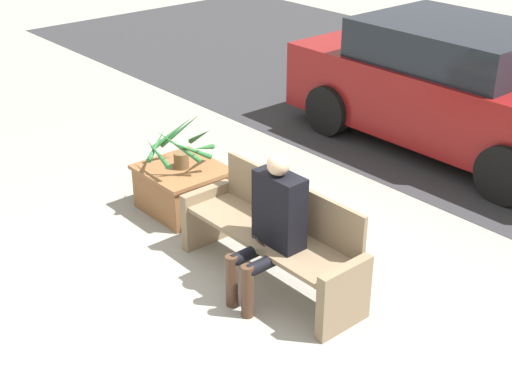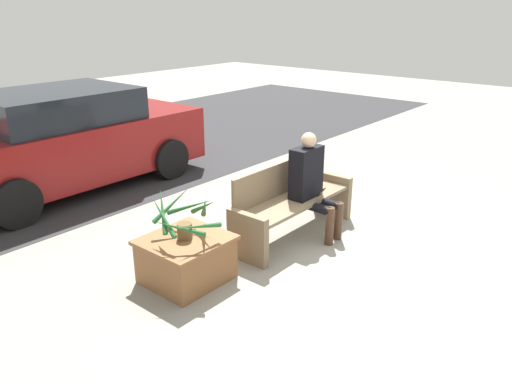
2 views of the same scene
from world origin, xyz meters
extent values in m
plane|color=gray|center=(0.00, 0.00, 0.00)|extent=(30.00, 30.00, 0.00)
cube|color=#7A664C|center=(-0.87, 0.37, 0.29)|extent=(0.09, 0.55, 0.58)
cube|color=#7A664C|center=(0.91, 0.37, 0.29)|extent=(0.09, 0.55, 0.58)
cube|color=#7A664C|center=(0.02, 0.37, 0.46)|extent=(1.69, 0.50, 0.04)
cube|color=#7A664C|center=(0.02, 0.62, 0.69)|extent=(1.69, 0.04, 0.42)
cube|color=black|center=(0.19, 0.32, 0.80)|extent=(0.45, 0.22, 0.64)
sphere|color=tan|center=(0.19, 0.30, 1.21)|extent=(0.19, 0.19, 0.19)
cylinder|color=black|center=(0.09, 0.11, 0.43)|extent=(0.11, 0.43, 0.11)
cylinder|color=black|center=(0.29, 0.11, 0.43)|extent=(0.11, 0.43, 0.11)
cylinder|color=#472D1E|center=(0.09, -0.11, 0.24)|extent=(0.10, 0.10, 0.48)
cylinder|color=#472D1E|center=(0.29, -0.11, 0.24)|extent=(0.10, 0.10, 0.48)
cube|color=black|center=(0.19, 0.09, 0.60)|extent=(0.07, 0.09, 0.12)
cube|color=brown|center=(-1.59, 0.59, 0.24)|extent=(0.79, 0.73, 0.48)
cube|color=brown|center=(-1.59, 0.59, 0.46)|extent=(0.84, 0.78, 0.04)
cylinder|color=brown|center=(-1.59, 0.59, 0.57)|extent=(0.16, 0.16, 0.17)
cone|color=#26602D|center=(-1.37, 0.53, 0.78)|extent=(0.17, 0.49, 0.31)
cone|color=#26602D|center=(-1.38, 0.72, 0.74)|extent=(0.32, 0.47, 0.23)
cone|color=#26602D|center=(-1.55, 0.81, 0.79)|extent=(0.48, 0.13, 0.32)
cone|color=#26602D|center=(-1.76, 0.71, 0.82)|extent=(0.30, 0.40, 0.37)
cone|color=#26602D|center=(-1.81, 0.64, 0.79)|extent=(0.17, 0.48, 0.32)
cone|color=#26602D|center=(-1.79, 0.43, 0.72)|extent=(0.36, 0.45, 0.19)
cone|color=#26602D|center=(-1.63, 0.33, 0.70)|extent=(0.53, 0.14, 0.16)
cone|color=#26602D|center=(-1.43, 0.45, 0.81)|extent=(0.33, 0.38, 0.37)
cube|color=maroon|center=(-0.78, 4.17, 0.64)|extent=(4.21, 1.80, 0.86)
cube|color=black|center=(-0.89, 4.17, 1.31)|extent=(2.19, 1.66, 0.48)
cylinder|color=black|center=(0.52, 3.27, 0.33)|extent=(0.66, 0.18, 0.66)
cylinder|color=black|center=(-2.09, 3.27, 0.33)|extent=(0.66, 0.18, 0.66)
cylinder|color=black|center=(-2.09, 5.07, 0.33)|extent=(0.66, 0.18, 0.66)
camera|label=1|loc=(3.98, -3.19, 3.55)|focal=50.00mm
camera|label=2|loc=(-4.67, -2.94, 2.72)|focal=35.00mm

